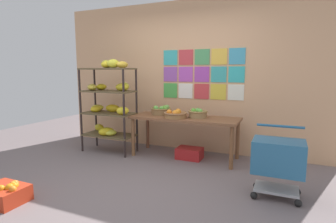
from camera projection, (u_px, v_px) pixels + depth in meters
ground at (138, 184)px, 3.47m from camera, size 9.50×9.50×0.00m
back_wall_with_art at (187, 77)px, 4.89m from camera, size 4.99×0.07×2.67m
banana_shelf_unit at (109, 100)px, 4.79m from camera, size 0.97×0.52×1.64m
display_table at (184, 122)px, 4.48m from camera, size 1.79×0.65×0.69m
fruit_basket_centre at (198, 113)px, 4.38m from camera, size 0.31×0.31×0.16m
fruit_basket_right at (161, 110)px, 4.70m from camera, size 0.36×0.36×0.17m
fruit_basket_back_left at (175, 114)px, 4.36m from camera, size 0.38×0.38×0.15m
produce_crate_under_table at (189, 153)px, 4.48m from camera, size 0.42×0.29×0.18m
orange_crate_foreground at (5, 193)px, 2.98m from camera, size 0.47×0.36×0.23m
shopping_cart at (278, 159)px, 3.04m from camera, size 0.55×0.44×0.80m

